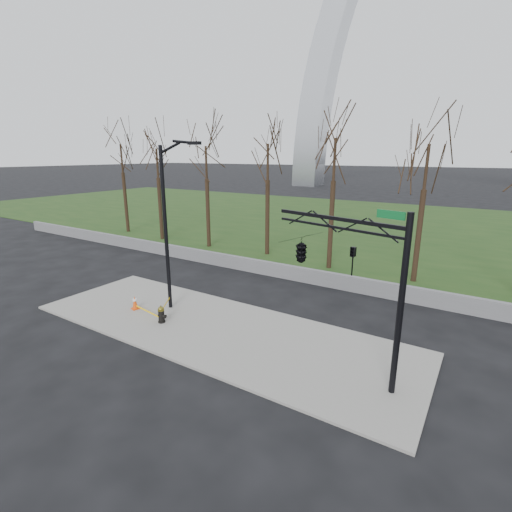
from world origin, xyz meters
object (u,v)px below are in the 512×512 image
Objects in this scene: traffic_cone at (135,302)px; traffic_signal_mast at (318,253)px; street_light at (168,218)px; fire_hydrant at (161,315)px.

traffic_signal_mast is at bearing 4.44° from traffic_cone.
traffic_signal_mast is at bearing -4.45° from street_light.
street_light reaches higher than traffic_signal_mast.
traffic_cone is 10.07m from traffic_signal_mast.
fire_hydrant is 8.04m from traffic_signal_mast.
street_light is at bearing -168.41° from traffic_signal_mast.
traffic_cone is at bearing -145.55° from street_light.
traffic_signal_mast is (7.79, -0.40, -0.55)m from street_light.
street_light reaches higher than traffic_cone.
street_light is (-0.73, 1.52, 4.22)m from fire_hydrant.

